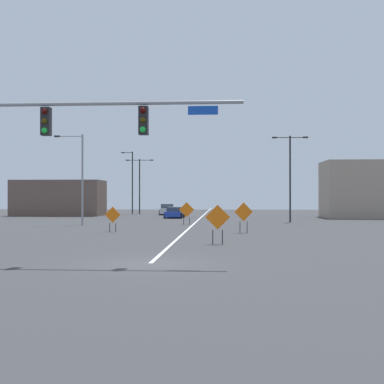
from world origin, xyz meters
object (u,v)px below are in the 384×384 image
at_px(street_lamp_far_left, 290,171).
at_px(construction_sign_right_lane, 244,213).
at_px(traffic_signal_assembly, 48,135).
at_px(car_blue_near, 175,213).
at_px(street_lamp_far_right, 140,181).
at_px(construction_sign_left_shoulder, 113,216).
at_px(street_lamp_near_left, 80,174).
at_px(construction_sign_median_far, 218,219).
at_px(construction_sign_median_near, 187,211).
at_px(street_lamp_mid_right, 132,180).
at_px(car_silver_far, 167,210).

relative_size(street_lamp_far_left, construction_sign_right_lane, 3.96).
relative_size(traffic_signal_assembly, car_blue_near, 2.65).
relative_size(street_lamp_far_right, car_blue_near, 1.78).
relative_size(construction_sign_left_shoulder, car_blue_near, 0.41).
bearing_deg(street_lamp_near_left, construction_sign_median_far, -53.60).
bearing_deg(street_lamp_far_right, construction_sign_median_near, -71.32).
relative_size(street_lamp_far_right, construction_sign_median_far, 3.69).
height_order(street_lamp_mid_right, car_silver_far, street_lamp_mid_right).
height_order(construction_sign_right_lane, car_blue_near, construction_sign_right_lane).
xyz_separation_m(traffic_signal_assembly, construction_sign_right_lane, (7.80, 15.45, -3.45)).
xyz_separation_m(construction_sign_median_far, car_blue_near, (-5.24, 30.36, -0.70)).
relative_size(traffic_signal_assembly, street_lamp_far_right, 1.49).
xyz_separation_m(traffic_signal_assembly, street_lamp_far_right, (-4.99, 49.44, -0.27)).
relative_size(street_lamp_far_right, street_lamp_far_left, 0.92).
xyz_separation_m(street_lamp_far_left, construction_sign_left_shoulder, (-13.80, -13.19, -3.69)).
distance_m(street_lamp_mid_right, construction_sign_left_shoulder, 34.46).
bearing_deg(street_lamp_far_left, car_blue_near, 143.50).
distance_m(car_silver_far, car_blue_near, 9.50).
bearing_deg(street_lamp_far_left, car_silver_far, 127.06).
bearing_deg(construction_sign_right_lane, street_lamp_mid_right, 112.05).
bearing_deg(construction_sign_right_lane, street_lamp_far_left, 70.65).
height_order(construction_sign_median_far, car_silver_far, construction_sign_median_far).
relative_size(traffic_signal_assembly, construction_sign_right_lane, 5.45).
relative_size(street_lamp_mid_right, car_silver_far, 2.00).
bearing_deg(traffic_signal_assembly, street_lamp_far_right, 95.77).
xyz_separation_m(street_lamp_near_left, construction_sign_median_far, (11.86, -16.09, -3.03)).
xyz_separation_m(street_lamp_far_right, car_silver_far, (4.06, -2.28, -3.81)).
bearing_deg(street_lamp_far_left, construction_sign_median_far, -106.54).
relative_size(street_lamp_far_left, car_silver_far, 1.90).
xyz_separation_m(traffic_signal_assembly, street_lamp_far_left, (12.63, 29.21, 0.02)).
bearing_deg(traffic_signal_assembly, construction_sign_left_shoulder, 94.17).
distance_m(traffic_signal_assembly, street_lamp_mid_right, 50.30).
distance_m(street_lamp_far_right, construction_sign_right_lane, 36.46).
bearing_deg(street_lamp_far_left, construction_sign_right_lane, -109.35).
height_order(construction_sign_left_shoulder, car_silver_far, construction_sign_left_shoulder).
bearing_deg(car_silver_far, construction_sign_right_lane, -74.60).
bearing_deg(street_lamp_mid_right, construction_sign_median_far, -73.77).
bearing_deg(construction_sign_median_far, traffic_signal_assembly, -129.52).
height_order(street_lamp_near_left, construction_sign_right_lane, street_lamp_near_left).
height_order(street_lamp_far_right, construction_sign_median_near, street_lamp_far_right).
height_order(street_lamp_far_left, street_lamp_near_left, street_lamp_far_left).
bearing_deg(construction_sign_left_shoulder, street_lamp_near_left, 120.78).
bearing_deg(street_lamp_far_right, construction_sign_left_shoulder, -83.47).
height_order(construction_sign_median_near, construction_sign_median_far, construction_sign_median_far).
bearing_deg(car_silver_far, street_lamp_far_left, -52.94).
height_order(car_silver_far, car_blue_near, car_silver_far).
relative_size(street_lamp_mid_right, construction_sign_right_lane, 4.18).
bearing_deg(traffic_signal_assembly, street_lamp_near_left, 103.54).
distance_m(street_lamp_far_left, construction_sign_right_lane, 14.99).
bearing_deg(construction_sign_median_far, construction_sign_left_shoulder, 130.80).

